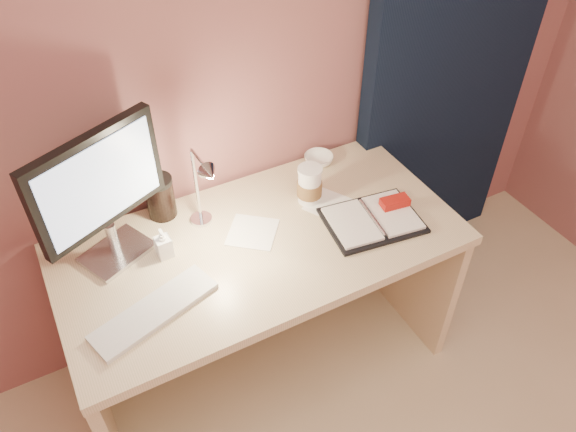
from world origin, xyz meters
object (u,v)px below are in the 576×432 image
planner (374,218)px  coffee_cup (310,186)px  keyboard (155,311)px  lotion_bottle (163,243)px  desk_lamp (203,189)px  monitor (98,189)px  dark_jar (160,199)px  bowl (319,159)px  desk (254,270)px

planner → coffee_cup: 0.26m
keyboard → lotion_bottle: size_ratio=3.59×
coffee_cup → desk_lamp: 0.43m
monitor → coffee_cup: 0.75m
dark_jar → planner: bearing=-30.8°
bowl → dark_jar: dark_jar is taller
monitor → lotion_bottle: bearing=-53.2°
monitor → dark_jar: monitor is taller
keyboard → desk_lamp: bearing=23.8°
desk → desk_lamp: 0.46m
planner → coffee_cup: bearing=133.2°
lotion_bottle → dark_jar: 0.21m
planner → lotion_bottle: size_ratio=3.22×
planner → dark_jar: size_ratio=2.51×
planner → desk_lamp: (-0.55, 0.21, 0.20)m
monitor → bowl: (0.86, 0.12, -0.27)m
keyboard → coffee_cup: coffee_cup is taller
coffee_cup → desk: bearing=-172.5°
lotion_bottle → coffee_cup: bearing=1.9°
planner → desk_lamp: size_ratio=1.09×
bowl → lotion_bottle: lotion_bottle is taller
monitor → lotion_bottle: (0.14, -0.08, -0.23)m
desk → bowl: bowl is taller
desk → bowl: (0.41, 0.22, 0.24)m
coffee_cup → bowl: bearing=50.9°
desk → desk_lamp: bearing=166.9°
desk → monitor: monitor is taller
bowl → monitor: bearing=-171.8°
planner → coffee_cup: coffee_cup is taller
desk → lotion_bottle: size_ratio=12.36×
desk → coffee_cup: bearing=7.5°
bowl → dark_jar: size_ratio=0.81×
coffee_cup → lotion_bottle: bearing=-178.1°
bowl → desk: bearing=-151.8°
keyboard → lotion_bottle: lotion_bottle is taller
keyboard → monitor: bearing=79.6°
desk_lamp → desk: bearing=-16.0°
monitor → dark_jar: bearing=6.5°
monitor → dark_jar: (0.21, 0.12, -0.22)m
planner → bowl: 0.39m
planner → lotion_bottle: 0.75m
keyboard → desk_lamp: (0.28, 0.24, 0.20)m
lotion_bottle → planner: bearing=-14.9°
desk → monitor: (-0.46, 0.09, 0.51)m
coffee_cup → planner: bearing=-54.4°
monitor → lotion_bottle: monitor is taller
desk → lotion_bottle: bearing=177.2°
desk → monitor: 0.70m
desk_lamp → lotion_bottle: bearing=-176.3°
monitor → desk_lamp: bearing=-35.4°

